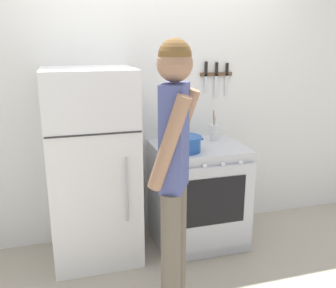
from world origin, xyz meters
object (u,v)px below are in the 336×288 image
Objects in this scene: refrigerator at (93,167)px; utensil_jar at (214,132)px; tea_kettle at (177,136)px; stove_range at (199,194)px; dutch_oven_pot at (185,144)px; person at (174,167)px.

utensil_jar is (1.10, 0.12, 0.19)m from refrigerator.
refrigerator is at bearing -173.66° from utensil_jar.
tea_kettle is 0.35m from utensil_jar.
stove_range is (0.91, -0.04, -0.33)m from refrigerator.
stove_range is at bearing 30.31° from dutch_oven_pot.
dutch_oven_pot is (0.73, -0.14, 0.18)m from refrigerator.
dutch_oven_pot reaches higher than stove_range.
stove_range is 3.24× the size of utensil_jar.
person reaches higher than stove_range.
dutch_oven_pot is 0.74m from person.
stove_range is 2.89× the size of dutch_oven_pot.
person reaches higher than dutch_oven_pot.
dutch_oven_pot is (-0.17, -0.10, 0.51)m from stove_range.
person is (-0.31, -0.93, 0.05)m from tea_kettle.
utensil_jar is 1.15m from person.
utensil_jar reaches higher than dutch_oven_pot.
refrigerator is 0.95m from person.
utensil_jar is (0.35, 0.01, 0.01)m from tea_kettle.
refrigerator is at bearing 169.14° from dutch_oven_pot.
stove_range is at bearing -44.05° from tea_kettle.
dutch_oven_pot is at bearing -144.38° from utensil_jar.
person is (0.44, -0.81, 0.23)m from refrigerator.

